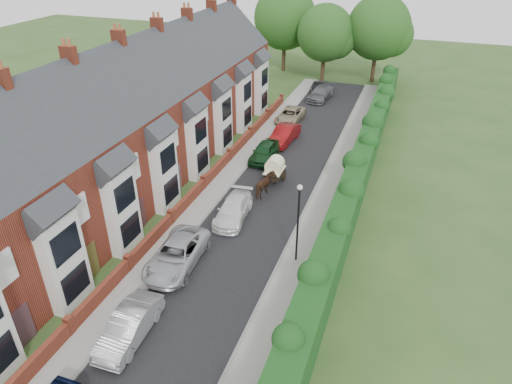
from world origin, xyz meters
TOP-DOWN VIEW (x-y plane):
  - ground at (0.00, 0.00)m, footprint 140.00×140.00m
  - road at (-0.50, 11.00)m, footprint 6.00×58.00m
  - pavement_hedge_side at (3.60, 11.00)m, footprint 2.20×58.00m
  - pavement_house_side at (-4.35, 11.00)m, footprint 1.70×58.00m
  - kerb_hedge_side at (2.55, 11.00)m, footprint 0.18×58.00m
  - kerb_house_side at (-3.55, 11.00)m, footprint 0.18×58.00m
  - hedge at (5.40, 11.00)m, footprint 2.10×58.00m
  - terrace_row at (-10.87, 9.98)m, footprint 9.05×40.50m
  - garden_wall_row at (-5.35, 10.00)m, footprint 0.35×40.35m
  - lamppost at (3.40, 4.00)m, footprint 0.32×0.32m
  - tree_far_left at (-2.65, 40.08)m, footprint 7.14×6.80m
  - tree_far_right at (3.39, 42.08)m, footprint 7.98×7.60m
  - tree_far_back at (-8.59, 43.08)m, footprint 8.40×8.00m
  - car_silver_a at (-2.53, -4.20)m, footprint 1.70×4.43m
  - car_silver_b at (-3.00, 1.40)m, footprint 2.76×5.45m
  - car_white at (-1.77, 7.00)m, footprint 2.26×4.72m
  - car_green at (-2.69, 16.20)m, footprint 1.79×4.30m
  - car_red at (-2.11, 20.15)m, footprint 2.03×4.72m
  - car_beige at (-3.00, 25.28)m, footprint 2.33×4.76m
  - car_grey at (-1.60, 33.00)m, footprint 2.59×5.19m
  - car_black at (-2.44, 35.00)m, footprint 2.20×4.06m
  - horse at (-0.69, 10.50)m, footprint 1.20×2.16m
  - horse_cart at (-0.69, 12.71)m, footprint 1.33×2.95m

SIDE VIEW (x-z plane):
  - ground at x=0.00m, z-range 0.00..0.00m
  - road at x=-0.50m, z-range 0.00..0.02m
  - pavement_hedge_side at x=3.60m, z-range 0.00..0.12m
  - pavement_house_side at x=-4.35m, z-range 0.00..0.12m
  - kerb_hedge_side at x=2.55m, z-range 0.00..0.13m
  - kerb_house_side at x=-3.55m, z-range 0.00..0.13m
  - garden_wall_row at x=-5.35m, z-range -0.09..1.01m
  - car_beige at x=-3.00m, z-range 0.00..1.30m
  - car_black at x=-2.44m, z-range 0.00..1.31m
  - car_white at x=-1.77m, z-range 0.00..1.33m
  - car_silver_a at x=-2.53m, z-range 0.00..1.44m
  - car_grey at x=-1.60m, z-range 0.00..1.45m
  - car_green at x=-2.69m, z-range 0.00..1.46m
  - car_silver_b at x=-3.00m, z-range 0.00..1.48m
  - car_red at x=-2.11m, z-range 0.00..1.51m
  - horse at x=-0.69m, z-range 0.00..1.73m
  - horse_cart at x=-0.69m, z-range 0.15..2.28m
  - hedge at x=5.40m, z-range 0.18..3.03m
  - lamppost at x=3.40m, z-range 0.72..5.88m
  - terrace_row at x=-10.87m, z-range -1.28..10.22m
  - tree_far_left at x=-2.65m, z-range 1.07..10.36m
  - tree_far_right at x=3.39m, z-range 1.16..11.47m
  - tree_far_back at x=-8.59m, z-range 1.21..12.03m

